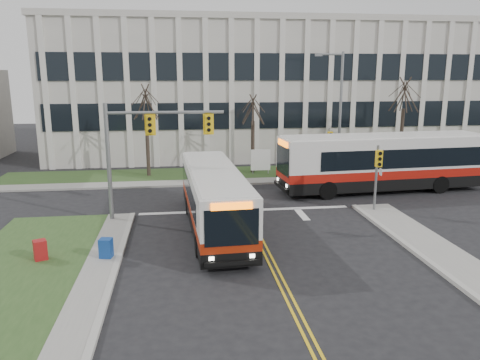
% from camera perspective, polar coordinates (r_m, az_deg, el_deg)
% --- Properties ---
extents(ground, '(120.00, 120.00, 0.00)m').
position_cam_1_polar(ground, '(19.21, 4.16, -10.64)').
color(ground, black).
rests_on(ground, ground).
extents(sidewalk_west, '(1.20, 26.00, 0.14)m').
position_cam_1_polar(sidewalk_west, '(14.78, -20.61, -18.86)').
color(sidewalk_west, '#9E9B93').
rests_on(sidewalk_west, ground).
extents(sidewalk_cross, '(44.00, 1.60, 0.14)m').
position_cam_1_polar(sidewalk_cross, '(34.42, 7.27, 0.01)').
color(sidewalk_cross, '#9E9B93').
rests_on(sidewalk_cross, ground).
extents(building_lawn, '(44.00, 5.00, 0.12)m').
position_cam_1_polar(building_lawn, '(37.07, 6.18, 0.95)').
color(building_lawn, '#2F4D21').
rests_on(building_lawn, ground).
extents(office_building, '(40.00, 16.00, 12.00)m').
position_cam_1_polar(office_building, '(48.06, 2.96, 10.85)').
color(office_building, beige).
rests_on(office_building, ground).
extents(mast_arm_signal, '(6.11, 0.38, 6.20)m').
position_cam_1_polar(mast_arm_signal, '(24.72, -12.02, 4.69)').
color(mast_arm_signal, slate).
rests_on(mast_arm_signal, ground).
extents(signal_pole_near, '(0.34, 0.39, 3.80)m').
position_cam_1_polar(signal_pole_near, '(26.96, 16.41, 1.32)').
color(signal_pole_near, slate).
rests_on(signal_pole_near, ground).
extents(signal_pole_far, '(0.34, 0.39, 3.80)m').
position_cam_1_polar(signal_pole_far, '(34.78, 10.82, 4.10)').
color(signal_pole_far, slate).
rests_on(signal_pole_far, ground).
extents(streetlight, '(2.15, 0.25, 9.20)m').
position_cam_1_polar(streetlight, '(35.51, 11.89, 8.61)').
color(streetlight, slate).
rests_on(streetlight, ground).
extents(directory_sign, '(1.50, 0.12, 2.00)m').
position_cam_1_polar(directory_sign, '(35.87, 2.52, 2.42)').
color(directory_sign, slate).
rests_on(directory_sign, ground).
extents(tree_left, '(1.80, 1.80, 7.70)m').
position_cam_1_polar(tree_left, '(35.39, -11.41, 9.13)').
color(tree_left, '#42352B').
rests_on(tree_left, ground).
extents(tree_mid, '(1.80, 1.80, 6.82)m').
position_cam_1_polar(tree_mid, '(36.00, 1.60, 8.43)').
color(tree_mid, '#42352B').
rests_on(tree_mid, ground).
extents(tree_right, '(1.80, 1.80, 8.25)m').
position_cam_1_polar(tree_right, '(39.45, 19.39, 9.60)').
color(tree_right, '#42352B').
rests_on(tree_right, ground).
extents(bus_main, '(2.94, 11.34, 3.00)m').
position_cam_1_polar(bus_main, '(23.32, -3.18, -2.46)').
color(bus_main, silver).
rests_on(bus_main, ground).
extents(bus_cross, '(13.95, 3.99, 3.67)m').
position_cam_1_polar(bus_cross, '(32.31, 17.01, 1.91)').
color(bus_cross, silver).
rests_on(bus_cross, ground).
extents(newspaper_box_blue, '(0.57, 0.53, 0.95)m').
position_cam_1_polar(newspaper_box_blue, '(20.49, -16.01, -8.15)').
color(newspaper_box_blue, navy).
rests_on(newspaper_box_blue, ground).
extents(newspaper_box_red, '(0.64, 0.62, 0.95)m').
position_cam_1_polar(newspaper_box_red, '(21.21, -23.15, -7.99)').
color(newspaper_box_red, maroon).
rests_on(newspaper_box_red, ground).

